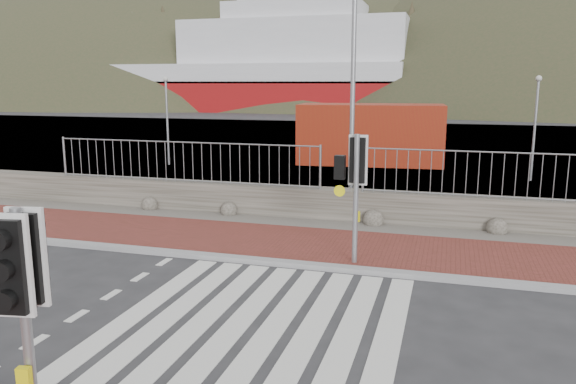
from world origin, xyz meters
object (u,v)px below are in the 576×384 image
(streetlight, at_px, (358,62))
(shipping_container, at_px, (370,134))
(ferry, at_px, (251,72))
(traffic_signal_far, at_px, (355,172))
(traffic_signal_near, at_px, (22,283))

(streetlight, distance_m, shipping_container, 11.36)
(ferry, relative_size, traffic_signal_far, 17.79)
(ferry, xyz_separation_m, traffic_signal_far, (25.63, -64.47, -3.33))
(ferry, bearing_deg, streetlight, -67.39)
(streetlight, bearing_deg, shipping_container, 81.12)
(traffic_signal_near, relative_size, shipping_container, 0.39)
(traffic_signal_near, xyz_separation_m, shipping_container, (0.19, 22.78, -0.52))
(ferry, height_order, shipping_container, ferry)
(traffic_signal_near, height_order, traffic_signal_far, traffic_signal_far)
(traffic_signal_far, bearing_deg, streetlight, -78.63)
(traffic_signal_near, relative_size, streetlight, 0.34)
(traffic_signal_near, bearing_deg, traffic_signal_far, 64.15)
(traffic_signal_far, bearing_deg, ferry, -65.95)
(traffic_signal_far, height_order, streetlight, streetlight)
(shipping_container, bearing_deg, ferry, 111.10)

